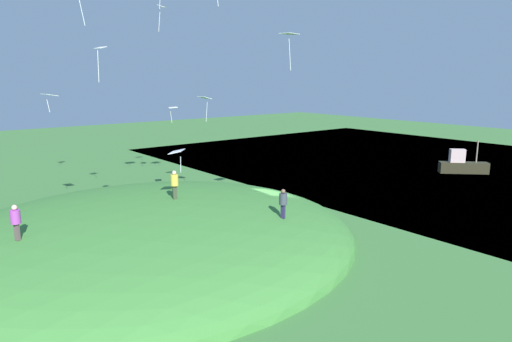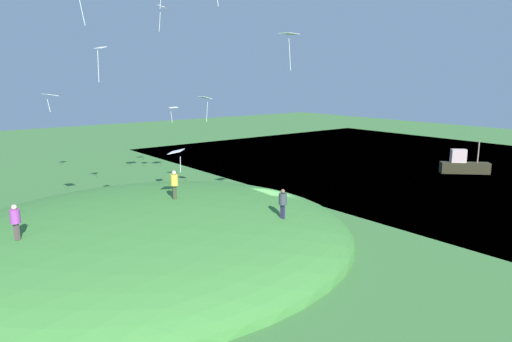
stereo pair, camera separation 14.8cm
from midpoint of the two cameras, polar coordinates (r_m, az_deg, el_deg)
ground_plane at (r=34.84m, az=2.40°, el=-6.11°), size 160.00×160.00×0.00m
lake_water at (r=58.76m, az=25.44°, el=-0.17°), size 49.46×80.00×0.40m
grass_hill at (r=30.47m, az=-13.35°, el=-9.05°), size 28.51×24.58×6.13m
boat_on_lake at (r=56.59m, az=24.42°, el=0.64°), size 4.57×4.52×3.74m
person_on_hilltop at (r=29.13m, az=-9.97°, el=-1.28°), size 0.54×0.54×1.83m
person_with_child at (r=27.33m, az=3.49°, el=-3.65°), size 0.58×0.58×1.79m
person_watching_kites at (r=25.74m, az=-27.57°, el=-5.20°), size 0.65×0.65×1.83m
kite_4 at (r=37.13m, az=-10.13°, el=7.71°), size 0.97×1.13×1.24m
kite_8 at (r=30.65m, az=4.32°, el=16.44°), size 1.37×1.10×2.31m
kite_10 at (r=37.17m, az=-6.22°, el=8.90°), size 0.73×1.06×2.02m
kite_11 at (r=37.79m, az=-11.40°, el=19.17°), size 1.02×1.02×1.93m
kite_12 at (r=29.95m, az=-18.67°, el=13.90°), size 0.65×0.79×2.12m
kite_13 at (r=28.02m, az=-9.69°, el=2.34°), size 1.36×1.38×1.37m
kite_14 at (r=36.02m, az=-24.11°, el=8.58°), size 0.92×1.25×1.29m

